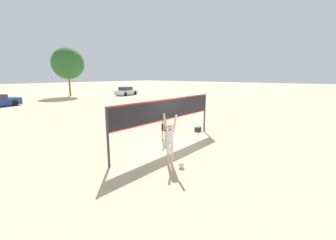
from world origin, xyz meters
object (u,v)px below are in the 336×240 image
object	(u,v)px
volleyball	(181,165)
parked_car_near	(126,91)
volleyball_net	(168,112)
gear_bag	(198,129)
tree_left_cluster	(68,63)
player_spiker	(170,138)
player_blocker	(164,119)

from	to	relation	value
volleyball	parked_car_near	size ratio (longest dim) A/B	0.05
volleyball_net	gear_bag	distance (m)	3.74
volleyball_net	tree_left_cluster	size ratio (longest dim) A/B	0.92
volleyball_net	parked_car_near	bearing A→B (deg)	53.54
player_spiker	gear_bag	bearing A→B (deg)	-69.68
volleyball_net	gear_bag	size ratio (longest dim) A/B	18.40
volleyball_net	tree_left_cluster	xyz separation A→B (m)	(10.41, 29.62, 3.65)
volleyball_net	player_blocker	xyz separation A→B (m)	(0.64, 0.81, -0.55)
player_blocker	volleyball	xyz separation A→B (m)	(-2.53, -3.00, -1.04)
tree_left_cluster	gear_bag	bearing A→B (deg)	-103.49
volleyball_net	volleyball	xyz separation A→B (m)	(-1.89, -2.19, -1.59)
player_blocker	tree_left_cluster	world-z (taller)	tree_left_cluster
player_blocker	parked_car_near	xyz separation A→B (m)	(17.07, 23.17, -0.51)
volleyball_net	parked_car_near	distance (m)	29.83
tree_left_cluster	player_blocker	bearing A→B (deg)	-108.73
volleyball_net	player_spiker	xyz separation A→B (m)	(-1.87, -1.62, -0.64)
parked_car_near	gear_bag	bearing A→B (deg)	-131.43
player_blocker	volleyball	bearing A→B (deg)	-40.11
volleyball_net	gear_bag	xyz separation A→B (m)	(3.38, 0.33, -1.57)
volleyball_net	volleyball	bearing A→B (deg)	-130.74
player_blocker	gear_bag	xyz separation A→B (m)	(2.74, -0.48, -1.02)
player_spiker	gear_bag	distance (m)	5.67
volleyball_net	parked_car_near	xyz separation A→B (m)	(17.71, 23.97, -1.06)
volleyball_net	player_spiker	distance (m)	2.55
player_spiker	player_blocker	size ratio (longest dim) A/B	0.92
player_spiker	player_blocker	xyz separation A→B (m)	(2.51, 2.43, 0.10)
volleyball_net	volleyball	distance (m)	3.30
volleyball_net	player_spiker	bearing A→B (deg)	-139.09
player_spiker	gear_bag	world-z (taller)	player_spiker
volleyball	player_blocker	bearing A→B (deg)	49.89
player_spiker	tree_left_cluster	size ratio (longest dim) A/B	0.26
tree_left_cluster	parked_car_near	bearing A→B (deg)	-37.71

